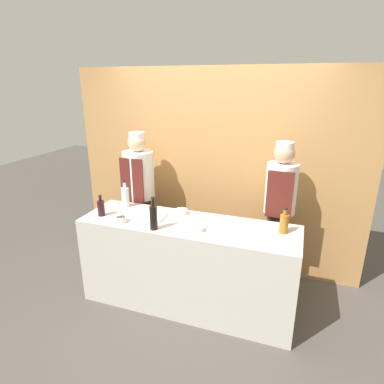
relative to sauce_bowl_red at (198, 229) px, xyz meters
name	(u,v)px	position (x,y,z in m)	size (l,w,h in m)	color
ground_plane	(188,302)	(-0.15, 0.13, -0.95)	(14.00, 14.00, 0.00)	#4C4742
cabinet_wall	(215,171)	(-0.15, 1.10, 0.25)	(3.51, 0.18, 2.40)	#B7844C
counter	(188,264)	(-0.15, 0.13, -0.49)	(2.15, 0.63, 0.93)	beige
sauce_bowl_red	(198,229)	(0.00, 0.00, 0.00)	(0.11, 0.11, 0.04)	white
sauce_bowl_white	(181,211)	(-0.29, 0.32, 0.01)	(0.13, 0.13, 0.05)	white
sauce_bowl_brown	(121,219)	(-0.78, -0.06, 0.01)	(0.11, 0.11, 0.05)	white
cutting_board	(150,215)	(-0.57, 0.16, -0.01)	(0.33, 0.23, 0.02)	white
bottle_clear	(125,196)	(-0.94, 0.32, 0.09)	(0.08, 0.08, 0.30)	silver
bottle_amber	(284,223)	(0.75, 0.22, 0.07)	(0.08, 0.08, 0.24)	#9E661E
bottle_wine	(101,208)	(-1.05, 0.01, 0.06)	(0.07, 0.07, 0.22)	black
bottle_soy	(153,217)	(-0.40, -0.10, 0.10)	(0.07, 0.07, 0.32)	black
chef_left	(140,197)	(-0.96, 0.68, -0.03)	(0.36, 0.36, 1.69)	#28282D
chef_right	(279,213)	(0.67, 0.68, -0.03)	(0.32, 0.32, 1.68)	#28282D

